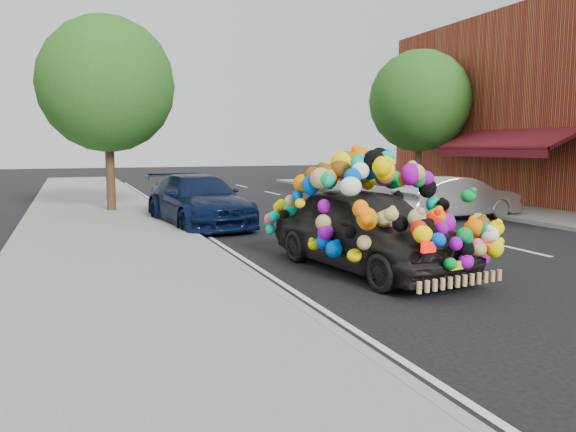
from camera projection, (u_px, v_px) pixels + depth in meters
The scene contains 10 objects.
ground at pixel (361, 261), 10.45m from camera, with size 100.00×100.00×0.00m, color black.
sidewalk at pixel (122, 277), 8.90m from camera, with size 4.00×60.00×0.12m, color gray.
kerb at pixel (240, 267), 9.60m from camera, with size 0.15×60.00×0.13m, color gray.
footpath_far at pixel (562, 218), 16.17m from camera, with size 3.00×40.00×0.12m, color gray.
lane_markings at pixel (513, 248), 11.75m from camera, with size 6.00×50.00×0.01m, color silver, non-canonical shape.
tree_near_sidewalk at pixel (107, 85), 17.38m from camera, with size 4.20×4.20×6.13m.
tree_far_b at pixel (420, 101), 22.10m from camera, with size 4.00×4.00×5.90m.
plush_art_car at pixel (367, 208), 9.61m from camera, with size 2.64×4.67×2.09m.
navy_sedan at pixel (199, 200), 15.08m from camera, with size 1.91×4.70×1.37m, color black.
silver_hatchback at pixel (457, 198), 16.51m from camera, with size 1.32×3.78×1.25m, color #A3A6A9.
Camera 1 is at (-5.00, -9.07, 2.12)m, focal length 35.00 mm.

